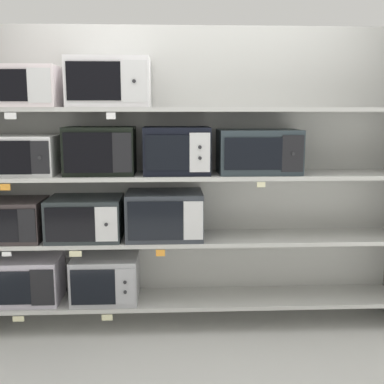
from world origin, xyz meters
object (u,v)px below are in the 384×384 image
at_px(microwave_6, 100,151).
at_px(microwave_10, 110,83).
at_px(microwave_9, 17,87).
at_px(microwave_1, 106,278).
at_px(microwave_8, 258,152).
at_px(microwave_3, 86,218).
at_px(microwave_0, 25,279).
at_px(microwave_7, 177,150).
at_px(microwave_5, 18,155).
at_px(microwave_2, 14,220).
at_px(microwave_4, 165,215).

height_order(microwave_6, microwave_10, microwave_10).
bearing_deg(microwave_9, microwave_6, -0.03).
xyz_separation_m(microwave_1, microwave_8, (1.12, 0.00, 0.93)).
distance_m(microwave_8, microwave_9, 1.74).
height_order(microwave_6, microwave_9, microwave_9).
height_order(microwave_3, microwave_10, microwave_10).
xyz_separation_m(microwave_0, microwave_7, (1.12, 0.00, 0.94)).
bearing_deg(microwave_8, microwave_5, -179.98).
bearing_deg(microwave_3, microwave_7, 0.03).
relative_size(microwave_0, microwave_7, 1.11).
relative_size(microwave_8, microwave_9, 1.00).
distance_m(microwave_0, microwave_2, 0.45).
relative_size(microwave_3, microwave_10, 0.93).
xyz_separation_m(microwave_7, microwave_10, (-0.46, -0.00, 0.47)).
bearing_deg(microwave_3, microwave_2, 180.00).
bearing_deg(microwave_7, microwave_10, -179.99).
bearing_deg(microwave_7, microwave_5, -179.98).
bearing_deg(microwave_10, microwave_4, -0.04).
relative_size(microwave_6, microwave_7, 1.04).
bearing_deg(microwave_1, microwave_5, -179.98).
relative_size(microwave_2, microwave_3, 0.81).
bearing_deg(microwave_4, microwave_3, 180.00).
distance_m(microwave_2, microwave_10, 1.20).
height_order(microwave_4, microwave_9, microwave_9).
relative_size(microwave_1, microwave_5, 0.89).
xyz_separation_m(microwave_3, microwave_6, (0.12, -0.00, 0.49)).
relative_size(microwave_1, microwave_9, 0.83).
bearing_deg(microwave_9, microwave_4, -0.02).
distance_m(microwave_0, microwave_4, 1.14).
xyz_separation_m(microwave_3, microwave_10, (0.20, 0.00, 0.96)).
height_order(microwave_4, microwave_6, microwave_6).
distance_m(microwave_2, microwave_8, 1.82).
height_order(microwave_0, microwave_7, microwave_7).
bearing_deg(microwave_0, microwave_6, -0.03).
bearing_deg(microwave_2, microwave_6, -0.01).
bearing_deg(microwave_10, microwave_5, -179.97).
bearing_deg(microwave_7, microwave_1, -179.97).
height_order(microwave_2, microwave_4, microwave_4).
distance_m(microwave_2, microwave_6, 0.80).
bearing_deg(microwave_6, microwave_1, 0.82).
bearing_deg(microwave_10, microwave_0, 180.00).
distance_m(microwave_5, microwave_6, 0.57).
height_order(microwave_4, microwave_8, microwave_8).
bearing_deg(microwave_1, microwave_0, 179.98).
relative_size(microwave_2, microwave_9, 0.73).
xyz_separation_m(microwave_5, microwave_10, (0.65, 0.00, 0.50)).
relative_size(microwave_0, microwave_9, 0.90).
height_order(microwave_1, microwave_4, microwave_4).
height_order(microwave_5, microwave_8, microwave_8).
distance_m(microwave_1, microwave_4, 0.65).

